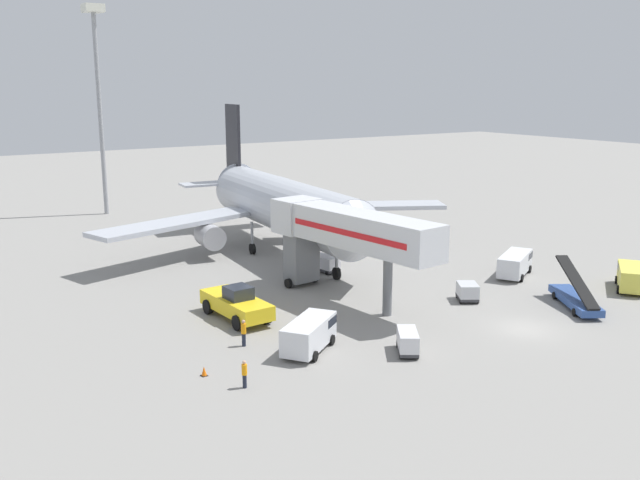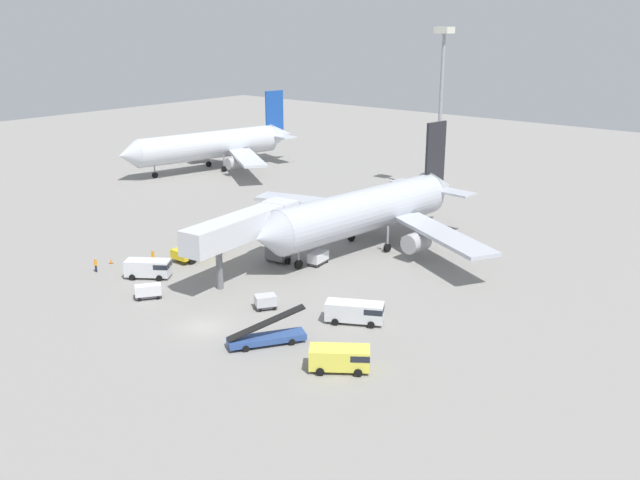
{
  "view_description": "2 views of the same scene",
  "coord_description": "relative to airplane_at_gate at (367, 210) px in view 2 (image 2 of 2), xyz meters",
  "views": [
    {
      "loc": [
        -37.46,
        -31.01,
        16.82
      ],
      "look_at": [
        -4.41,
        19.41,
        3.31
      ],
      "focal_mm": 39.25,
      "sensor_mm": 36.0,
      "label": 1
    },
    {
      "loc": [
        46.94,
        -38.93,
        27.55
      ],
      "look_at": [
        -2.27,
        19.73,
        3.34
      ],
      "focal_mm": 39.21,
      "sensor_mm": 36.0,
      "label": 2
    }
  ],
  "objects": [
    {
      "name": "ground_plane",
      "position": [
        2.6,
        -29.24,
        -4.88
      ],
      "size": [
        300.0,
        300.0,
        0.0
      ],
      "primitive_type": "plane",
      "color": "gray"
    },
    {
      "name": "belt_loader_truck",
      "position": [
        9.71,
        -28.06,
        -4.11
      ],
      "size": [
        5.14,
        6.84,
        3.29
      ],
      "color": "#2D4C8E",
      "rests_on": "ground"
    },
    {
      "name": "ground_crew_worker_foreground",
      "position": [
        -15.35,
        -21.38,
        -3.92
      ],
      "size": [
        0.46,
        0.46,
        1.81
      ],
      "color": "#1E2333",
      "rests_on": "ground"
    },
    {
      "name": "airplane_at_gate",
      "position": [
        0.0,
        0.0,
        0.0
      ],
      "size": [
        38.57,
        35.4,
        14.52
      ],
      "color": "#B7BCC6",
      "rests_on": "ground"
    },
    {
      "name": "ground_crew_worker_midground",
      "position": [
        -18.27,
        -27.17,
        -4.0
      ],
      "size": [
        0.32,
        0.32,
        1.65
      ],
      "color": "#1E2333",
      "rests_on": "ground"
    },
    {
      "name": "jet_bridge",
      "position": [
        -4.1,
        -16.5,
        0.64
      ],
      "size": [
        5.05,
        16.98,
        7.39
      ],
      "color": "silver",
      "rests_on": "ground"
    },
    {
      "name": "service_van_rear_right",
      "position": [
        -12.09,
        -24.33,
        -3.7
      ],
      "size": [
        5.18,
        4.49,
        2.05
      ],
      "color": "silver",
      "rests_on": "ground"
    },
    {
      "name": "apron_light_mast",
      "position": [
        -8.6,
        31.34,
        13.41
      ],
      "size": [
        2.4,
        2.4,
        26.48
      ],
      "color": "#93969B",
      "rests_on": "ground"
    },
    {
      "name": "airplane_background",
      "position": [
        -50.97,
        19.87,
        -0.08
      ],
      "size": [
        36.44,
        37.24,
        14.08
      ],
      "color": "silver",
      "rests_on": "ground"
    },
    {
      "name": "baggage_cart_near_right",
      "position": [
        3.97,
        -22.31,
        -4.09
      ],
      "size": [
        2.36,
        2.53,
        1.41
      ],
      "color": "#38383D",
      "rests_on": "ground"
    },
    {
      "name": "baggage_cart_mid_left",
      "position": [
        -7.17,
        -28.2,
        -4.06
      ],
      "size": [
        2.49,
        2.87,
        1.47
      ],
      "color": "#38383D",
      "rests_on": "ground"
    },
    {
      "name": "service_van_outer_left",
      "position": [
        17.72,
        -27.53,
        -3.73
      ],
      "size": [
        5.21,
        4.62,
        1.99
      ],
      "color": "#E5DB4C",
      "rests_on": "ground"
    },
    {
      "name": "safety_cone_alpha",
      "position": [
        -19.51,
        -24.37,
        -4.6
      ],
      "size": [
        0.37,
        0.37,
        0.57
      ],
      "color": "black",
      "rests_on": "ground"
    },
    {
      "name": "pushback_tug",
      "position": [
        -13.28,
        -16.22,
        -3.71
      ],
      "size": [
        3.01,
        6.97,
        2.53
      ],
      "color": "yellow",
      "rests_on": "ground"
    },
    {
      "name": "service_van_mid_right",
      "position": [
        12.96,
        -19.21,
        -3.71
      ],
      "size": [
        5.76,
        4.41,
        2.02
      ],
      "color": "silver",
      "rests_on": "ground"
    },
    {
      "name": "baggage_cart_outer_right",
      "position": [
        -0.58,
        -8.8,
        -4.06
      ],
      "size": [
        1.79,
        2.89,
        1.47
      ],
      "color": "#38383D",
      "rests_on": "ground"
    }
  ]
}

